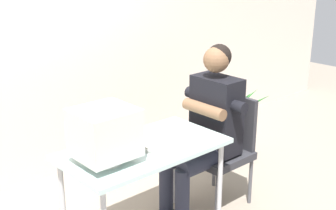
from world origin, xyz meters
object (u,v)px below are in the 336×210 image
potted_plant (224,127)px  person_seated (207,125)px  office_chair (223,145)px  crt_monitor (105,133)px  keyboard (148,145)px  desk (144,156)px

potted_plant → person_seated: bearing=-148.1°
office_chair → potted_plant: office_chair is taller
crt_monitor → keyboard: crt_monitor is taller
desk → potted_plant: size_ratio=1.28×
crt_monitor → person_seated: size_ratio=0.28×
crt_monitor → potted_plant: crt_monitor is taller
crt_monitor → keyboard: size_ratio=0.81×
desk → potted_plant: bearing=19.4°
crt_monitor → office_chair: (1.17, 0.06, -0.43)m
office_chair → keyboard: bearing=-176.1°
crt_monitor → office_chair: size_ratio=0.42×
crt_monitor → person_seated: bearing=3.4°
keyboard → office_chair: bearing=3.9°
crt_monitor → keyboard: bearing=0.4°
crt_monitor → keyboard: (0.34, 0.00, -0.18)m
keyboard → potted_plant: (1.36, 0.51, -0.37)m
person_seated → potted_plant: person_seated is taller
person_seated → potted_plant: (0.73, 0.46, -0.34)m
keyboard → desk: bearing=113.9°
keyboard → office_chair: (0.83, 0.06, -0.25)m
desk → potted_plant: potted_plant is taller
crt_monitor → potted_plant: (1.70, 0.52, -0.55)m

